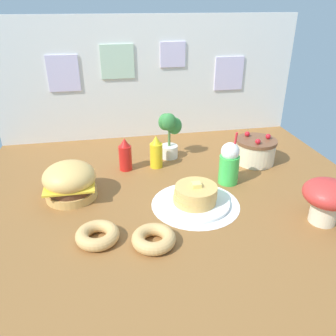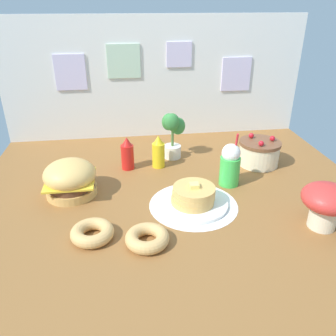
{
  "view_description": "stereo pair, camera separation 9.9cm",
  "coord_description": "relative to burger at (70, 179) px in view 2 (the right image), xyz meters",
  "views": [
    {
      "loc": [
        -0.37,
        -1.63,
        1.02
      ],
      "look_at": [
        -0.02,
        0.13,
        0.12
      ],
      "focal_mm": 36.35,
      "sensor_mm": 36.0,
      "label": 1
    },
    {
      "loc": [
        -0.27,
        -1.65,
        1.02
      ],
      "look_at": [
        -0.02,
        0.13,
        0.12
      ],
      "focal_mm": 36.35,
      "sensor_mm": 36.0,
      "label": 2
    }
  ],
  "objects": [
    {
      "name": "potted_plant",
      "position": [
        0.65,
        0.43,
        0.08
      ],
      "size": [
        0.16,
        0.14,
        0.34
      ],
      "color": "white",
      "rests_on": "ground_plane"
    },
    {
      "name": "pancake_stack",
      "position": [
        0.67,
        -0.21,
        -0.05
      ],
      "size": [
        0.38,
        0.38,
        0.13
      ],
      "color": "white",
      "rests_on": "doily_mat"
    },
    {
      "name": "burger",
      "position": [
        0.0,
        0.0,
        0.0
      ],
      "size": [
        0.29,
        0.29,
        0.21
      ],
      "color": "#DBA859",
      "rests_on": "ground_plane"
    },
    {
      "name": "layer_cake",
      "position": [
        1.22,
        0.24,
        -0.02
      ],
      "size": [
        0.28,
        0.28,
        0.2
      ],
      "color": "beige",
      "rests_on": "ground_plane"
    },
    {
      "name": "ground_plane",
      "position": [
        0.59,
        -0.11,
        -0.11
      ],
      "size": [
        2.32,
        2.02,
        0.02
      ],
      "primitive_type": "cube",
      "color": "brown"
    },
    {
      "name": "ketchup_bottle",
      "position": [
        0.33,
        0.29,
        0.0
      ],
      "size": [
        0.08,
        0.08,
        0.22
      ],
      "color": "red",
      "rests_on": "ground_plane"
    },
    {
      "name": "back_wall",
      "position": [
        0.59,
        0.89,
        0.36
      ],
      "size": [
        2.32,
        0.04,
        0.92
      ],
      "color": "silver",
      "rests_on": "ground_plane"
    },
    {
      "name": "donut_pink_glaze",
      "position": [
        0.14,
        -0.43,
        -0.07
      ],
      "size": [
        0.21,
        0.21,
        0.06
      ],
      "color": "tan",
      "rests_on": "ground_plane"
    },
    {
      "name": "doily_mat",
      "position": [
        0.67,
        -0.21,
        -0.1
      ],
      "size": [
        0.49,
        0.49,
        0.0
      ],
      "primitive_type": "cylinder",
      "color": "white",
      "rests_on": "ground_plane"
    },
    {
      "name": "mushroom_stool",
      "position": [
        1.26,
        -0.49,
        0.04
      ],
      "size": [
        0.24,
        0.24,
        0.23
      ],
      "color": "beige",
      "rests_on": "ground_plane"
    },
    {
      "name": "donut_chocolate",
      "position": [
        0.4,
        -0.51,
        -0.07
      ],
      "size": [
        0.21,
        0.21,
        0.06
      ],
      "color": "tan",
      "rests_on": "ground_plane"
    },
    {
      "name": "cream_soda_cup",
      "position": [
        0.94,
        -0.01,
        0.03
      ],
      "size": [
        0.12,
        0.12,
        0.33
      ],
      "color": "green",
      "rests_on": "ground_plane"
    },
    {
      "name": "mustard_bottle",
      "position": [
        0.54,
        0.29,
        0.0
      ],
      "size": [
        0.08,
        0.08,
        0.22
      ],
      "color": "yellow",
      "rests_on": "ground_plane"
    }
  ]
}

